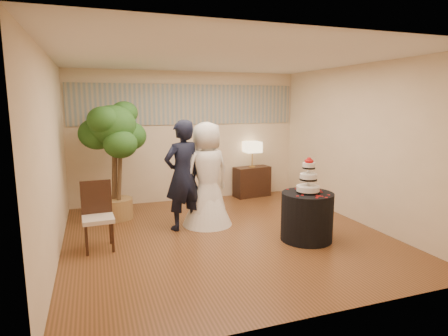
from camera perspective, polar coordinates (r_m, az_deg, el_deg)
name	(u,v)px	position (r m, az deg, el deg)	size (l,w,h in m)	color
floor	(226,236)	(6.19, 0.36, -10.29)	(5.00, 5.00, 0.00)	brown
ceiling	(227,58)	(5.85, 0.39, 16.43)	(5.00, 5.00, 0.00)	white
wall_back	(188,137)	(8.24, -5.52, 4.73)	(5.00, 0.06, 2.80)	beige
wall_front	(316,182)	(3.63, 13.82, -2.07)	(5.00, 0.06, 2.80)	beige
wall_left	(52,158)	(5.54, -24.76, 1.36)	(0.06, 5.00, 2.80)	beige
wall_right	(358,145)	(7.09, 19.79, 3.37)	(0.06, 5.00, 2.80)	beige
mural_border	(188,105)	(8.18, -5.57, 9.61)	(4.90, 0.02, 0.85)	#9A9C91
groom	(183,175)	(6.33, -6.33, -1.12)	(0.68, 0.45, 1.86)	black
bride	(207,174)	(6.53, -2.62, -0.92)	(0.89, 0.88, 1.82)	white
cake_table	(307,216)	(6.05, 12.51, -7.22)	(0.80, 0.80, 0.76)	black
wedding_cake	(308,175)	(5.89, 12.75, -1.08)	(0.36, 0.36, 0.56)	white
console	(252,182)	(8.65, 4.27, -2.08)	(0.83, 0.37, 0.69)	black
table_lamp	(252,154)	(8.55, 4.32, 2.09)	(0.35, 0.35, 0.58)	beige
ficus_tree	(114,160)	(7.10, -16.38, 1.17)	(1.05, 1.05, 2.21)	#27561C
side_chair	(98,217)	(5.78, -18.65, -7.06)	(0.46, 0.48, 1.00)	black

